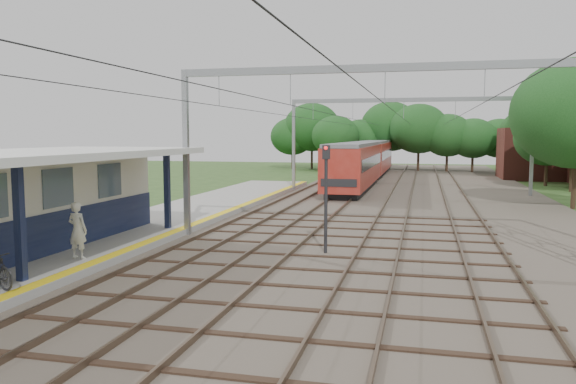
# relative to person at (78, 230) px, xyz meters

# --- Properties ---
(ballast_bed) EXTENTS (18.00, 90.00, 0.10)m
(ballast_bed) POSITION_rel_person_xyz_m (10.05, 21.20, -1.22)
(ballast_bed) COLOR #473D33
(ballast_bed) RESTS_ON ground
(platform) EXTENTS (5.00, 52.00, 0.35)m
(platform) POSITION_rel_person_xyz_m (-1.45, 5.20, -1.10)
(platform) COLOR gray
(platform) RESTS_ON ground
(yellow_stripe) EXTENTS (0.45, 52.00, 0.01)m
(yellow_stripe) POSITION_rel_person_xyz_m (0.80, 5.20, -0.92)
(yellow_stripe) COLOR yellow
(yellow_stripe) RESTS_ON platform
(rail_tracks) EXTENTS (11.80, 88.00, 0.15)m
(rail_tracks) POSITION_rel_person_xyz_m (7.55, 21.20, -1.10)
(rail_tracks) COLOR brown
(rail_tracks) RESTS_ON ballast_bed
(catenary_system) EXTENTS (17.22, 88.00, 7.00)m
(catenary_system) POSITION_rel_person_xyz_m (9.44, 16.48, 4.24)
(catenary_system) COLOR gray
(catenary_system) RESTS_ON ground
(tree_band) EXTENTS (31.72, 30.88, 8.82)m
(tree_band) POSITION_rel_person_xyz_m (9.90, 48.32, 3.65)
(tree_band) COLOR #382619
(tree_band) RESTS_ON ground
(house_far) EXTENTS (8.00, 6.12, 8.66)m
(house_far) POSITION_rel_person_xyz_m (22.05, 43.20, 1.96)
(house_far) COLOR brown
(house_far) RESTS_ON ground
(person) EXTENTS (0.72, 0.51, 1.85)m
(person) POSITION_rel_person_xyz_m (0.00, 0.00, 0.00)
(person) COLOR white
(person) RESTS_ON platform
(train) EXTENTS (2.75, 34.26, 3.63)m
(train) POSITION_rel_person_xyz_m (5.55, 36.58, 0.75)
(train) COLOR black
(train) RESTS_ON ballast_bed
(signal_post) EXTENTS (0.29, 0.26, 3.96)m
(signal_post) POSITION_rel_person_xyz_m (7.40, 3.87, 1.13)
(signal_post) COLOR black
(signal_post) RESTS_ON ground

